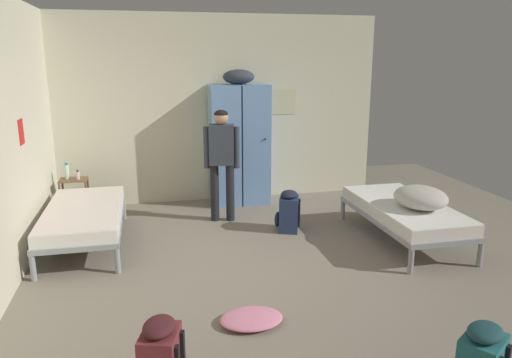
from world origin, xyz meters
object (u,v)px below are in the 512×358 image
at_px(backpack_navy, 288,212).
at_px(person_traveler, 222,155).
at_px(water_bottle, 67,172).
at_px(clothes_pile_pink, 251,319).
at_px(bed_left_rear, 84,215).
at_px(locker_bank, 239,142).
at_px(bedding_heap, 421,197).
at_px(lotion_bottle, 78,175).
at_px(backpack_maroon, 159,358).
at_px(shelf_unit, 75,194).
at_px(bed_right, 404,211).

bearing_deg(backpack_navy, person_traveler, 141.88).
distance_m(water_bottle, clothes_pile_pink, 3.96).
bearing_deg(person_traveler, bed_left_rear, -162.93).
relative_size(backpack_navy, clothes_pile_pink, 1.00).
distance_m(locker_bank, bedding_heap, 2.92).
xyz_separation_m(bed_left_rear, lotion_bottle, (-0.18, 1.11, 0.25)).
relative_size(water_bottle, backpack_maroon, 0.42).
distance_m(shelf_unit, backpack_maroon, 4.24).
xyz_separation_m(locker_bank, water_bottle, (-2.52, -0.19, -0.29)).
relative_size(bed_left_rear, backpack_navy, 3.45).
bearing_deg(backpack_navy, shelf_unit, 156.73).
height_order(lotion_bottle, clothes_pile_pink, lotion_bottle).
relative_size(bed_right, bed_left_rear, 1.00).
distance_m(lotion_bottle, backpack_navy, 3.01).
bearing_deg(bedding_heap, lotion_bottle, 153.50).
relative_size(shelf_unit, backpack_navy, 1.04).
distance_m(bedding_heap, lotion_bottle, 4.61).
bearing_deg(water_bottle, backpack_maroon, -74.76).
height_order(backpack_navy, clothes_pile_pink, backpack_navy).
bearing_deg(bed_right, backpack_maroon, -144.08).
xyz_separation_m(water_bottle, clothes_pile_pink, (1.92, -3.40, -0.63)).
xyz_separation_m(bedding_heap, person_traveler, (-2.16, 1.50, 0.32)).
distance_m(person_traveler, backpack_navy, 1.20).
height_order(locker_bank, water_bottle, locker_bank).
distance_m(water_bottle, backpack_navy, 3.18).
xyz_separation_m(shelf_unit, lotion_bottle, (0.07, -0.04, 0.28)).
distance_m(shelf_unit, bed_left_rear, 1.18).
bearing_deg(locker_bank, backpack_navy, -75.09).
xyz_separation_m(shelf_unit, backpack_navy, (2.82, -1.21, -0.09)).
bearing_deg(water_bottle, shelf_unit, -14.04).
bearing_deg(backpack_maroon, bed_left_rear, 105.04).
xyz_separation_m(person_traveler, backpack_maroon, (-1.00, -3.50, -0.68)).
xyz_separation_m(shelf_unit, water_bottle, (-0.08, 0.02, 0.33)).
xyz_separation_m(lotion_bottle, clothes_pile_pink, (1.77, -3.34, -0.59)).
bearing_deg(lotion_bottle, water_bottle, 158.20).
bearing_deg(water_bottle, person_traveler, -16.32).
height_order(bedding_heap, lotion_bottle, bedding_heap).
xyz_separation_m(water_bottle, backpack_navy, (2.90, -1.23, -0.42)).
relative_size(shelf_unit, person_traveler, 0.37).
bearing_deg(shelf_unit, locker_bank, 4.94).
bearing_deg(backpack_maroon, backpack_navy, 58.46).
height_order(bed_right, lotion_bottle, lotion_bottle).
bearing_deg(bed_right, locker_bank, 129.02).
bearing_deg(clothes_pile_pink, bed_right, 33.46).
xyz_separation_m(bed_left_rear, backpack_maroon, (0.79, -2.95, -0.12)).
bearing_deg(water_bottle, backpack_navy, -23.03).
bearing_deg(person_traveler, locker_bank, 63.74).
bearing_deg(bedding_heap, bed_left_rear, 166.50).
bearing_deg(lotion_bottle, bedding_heap, -26.50).
distance_m(locker_bank, lotion_bottle, 2.41).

